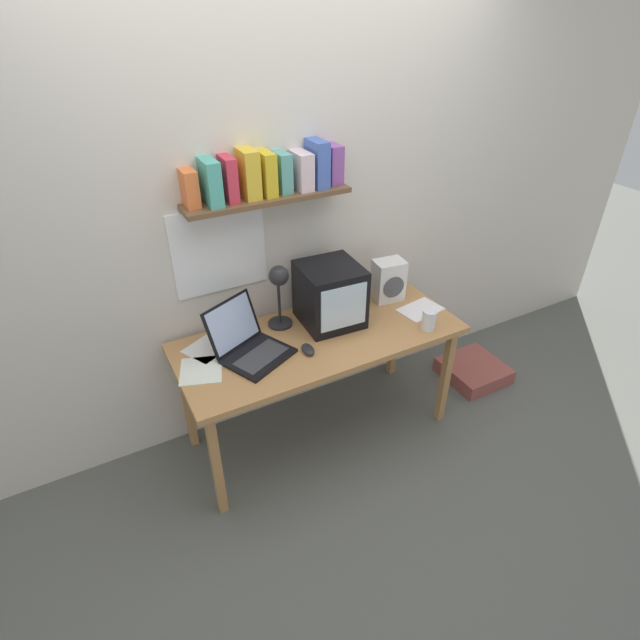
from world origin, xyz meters
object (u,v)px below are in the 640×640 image
(crt_monitor, at_px, (330,295))
(corner_desk, at_px, (320,345))
(desk_lamp, at_px, (279,286))
(computer_mouse, at_px, (308,349))
(floor_cushion, at_px, (473,371))
(space_heater, at_px, (388,280))
(juice_glass, at_px, (429,321))
(laptop, at_px, (247,342))
(printed_handout, at_px, (420,309))
(loose_paper_near_monitor, at_px, (201,370))
(open_notebook, at_px, (207,349))

(crt_monitor, bearing_deg, corner_desk, -135.42)
(desk_lamp, height_order, computer_mouse, desk_lamp)
(crt_monitor, bearing_deg, floor_cushion, -5.05)
(space_heater, xyz_separation_m, computer_mouse, (-0.67, -0.26, -0.11))
(floor_cushion, bearing_deg, space_heater, 161.97)
(juice_glass, relative_size, computer_mouse, 1.05)
(corner_desk, xyz_separation_m, floor_cushion, (1.19, -0.06, -0.59))
(crt_monitor, distance_m, space_heater, 0.43)
(laptop, height_order, desk_lamp, desk_lamp)
(space_heater, relative_size, floor_cushion, 0.64)
(printed_handout, distance_m, loose_paper_near_monitor, 1.30)
(computer_mouse, bearing_deg, space_heater, 20.89)
(desk_lamp, height_order, loose_paper_near_monitor, desk_lamp)
(corner_desk, relative_size, open_notebook, 5.87)
(juice_glass, relative_size, open_notebook, 0.44)
(crt_monitor, distance_m, floor_cushion, 1.36)
(crt_monitor, xyz_separation_m, computer_mouse, (-0.24, -0.20, -0.15))
(desk_lamp, height_order, open_notebook, desk_lamp)
(printed_handout, xyz_separation_m, floor_cushion, (0.55, -0.01, -0.66))
(crt_monitor, distance_m, laptop, 0.53)
(open_notebook, bearing_deg, computer_mouse, -30.98)
(corner_desk, distance_m, laptop, 0.42)
(space_heater, bearing_deg, crt_monitor, -166.55)
(printed_handout, relative_size, floor_cushion, 0.69)
(crt_monitor, distance_m, open_notebook, 0.72)
(corner_desk, height_order, desk_lamp, desk_lamp)
(laptop, bearing_deg, desk_lamp, 0.57)
(space_heater, bearing_deg, desk_lamp, -173.43)
(open_notebook, bearing_deg, desk_lamp, -2.15)
(open_notebook, bearing_deg, printed_handout, -10.07)
(desk_lamp, xyz_separation_m, space_heater, (0.71, 0.00, -0.15))
(juice_glass, bearing_deg, floor_cushion, 14.96)
(open_notebook, bearing_deg, floor_cushion, -7.27)
(juice_glass, distance_m, loose_paper_near_monitor, 1.24)
(crt_monitor, bearing_deg, juice_glass, -33.44)
(corner_desk, bearing_deg, open_notebook, 163.55)
(desk_lamp, bearing_deg, corner_desk, -25.41)
(open_notebook, xyz_separation_m, floor_cushion, (1.77, -0.23, -0.66))
(laptop, distance_m, computer_mouse, 0.31)
(desk_lamp, bearing_deg, open_notebook, -163.50)
(juice_glass, distance_m, computer_mouse, 0.69)
(space_heater, xyz_separation_m, printed_handout, (0.10, -0.20, -0.12))
(corner_desk, relative_size, desk_lamp, 3.94)
(loose_paper_near_monitor, bearing_deg, laptop, 6.43)
(juice_glass, distance_m, space_heater, 0.39)
(floor_cushion, bearing_deg, printed_handout, 179.09)
(laptop, relative_size, printed_handout, 1.64)
(corner_desk, height_order, printed_handout, printed_handout)
(crt_monitor, xyz_separation_m, desk_lamp, (-0.28, 0.05, 0.10))
(crt_monitor, relative_size, loose_paper_near_monitor, 1.30)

